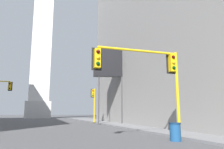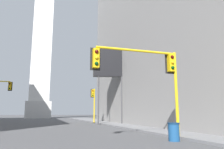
{
  "view_description": "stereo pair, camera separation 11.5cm",
  "coord_description": "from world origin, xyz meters",
  "px_view_note": "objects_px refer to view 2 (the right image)",
  "views": [
    {
      "loc": [
        1.0,
        -2.84,
        1.51
      ],
      "look_at": [
        13.24,
        35.51,
        8.64
      ],
      "focal_mm": 35.0,
      "sensor_mm": 36.0,
      "label": 1
    },
    {
      "loc": [
        1.11,
        -2.88,
        1.51
      ],
      "look_at": [
        13.24,
        35.51,
        8.64
      ],
      "focal_mm": 35.0,
      "sensor_mm": 36.0,
      "label": 2
    }
  ],
  "objects_px": {
    "traffic_light_near_right": "(148,70)",
    "trash_bin": "(174,132)",
    "billboard_sign": "(110,65)",
    "obelisk": "(44,21)",
    "traffic_light_mid_right": "(93,100)"
  },
  "relations": [
    {
      "from": "traffic_light_near_right",
      "to": "trash_bin",
      "type": "distance_m",
      "value": 3.82
    },
    {
      "from": "traffic_light_near_right",
      "to": "billboard_sign",
      "type": "xyz_separation_m",
      "value": [
        2.76,
        16.81,
        4.1
      ]
    },
    {
      "from": "traffic_light_near_right",
      "to": "trash_bin",
      "type": "bearing_deg",
      "value": -45.09
    },
    {
      "from": "obelisk",
      "to": "trash_bin",
      "type": "distance_m",
      "value": 67.01
    },
    {
      "from": "obelisk",
      "to": "billboard_sign",
      "type": "height_order",
      "value": "obelisk"
    },
    {
      "from": "traffic_light_near_right",
      "to": "traffic_light_mid_right",
      "type": "height_order",
      "value": "traffic_light_near_right"
    },
    {
      "from": "traffic_light_mid_right",
      "to": "traffic_light_near_right",
      "type": "bearing_deg",
      "value": -94.03
    },
    {
      "from": "traffic_light_near_right",
      "to": "traffic_light_mid_right",
      "type": "bearing_deg",
      "value": 85.97
    },
    {
      "from": "traffic_light_mid_right",
      "to": "billboard_sign",
      "type": "bearing_deg",
      "value": -75.76
    },
    {
      "from": "trash_bin",
      "to": "billboard_sign",
      "type": "xyz_separation_m",
      "value": [
        1.8,
        17.77,
        7.67
      ]
    },
    {
      "from": "billboard_sign",
      "to": "traffic_light_mid_right",
      "type": "bearing_deg",
      "value": 104.24
    },
    {
      "from": "obelisk",
      "to": "traffic_light_near_right",
      "type": "height_order",
      "value": "obelisk"
    },
    {
      "from": "obelisk",
      "to": "trash_bin",
      "type": "height_order",
      "value": "obelisk"
    },
    {
      "from": "traffic_light_mid_right",
      "to": "billboard_sign",
      "type": "distance_m",
      "value": 6.85
    },
    {
      "from": "billboard_sign",
      "to": "obelisk",
      "type": "bearing_deg",
      "value": 103.34
    }
  ]
}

